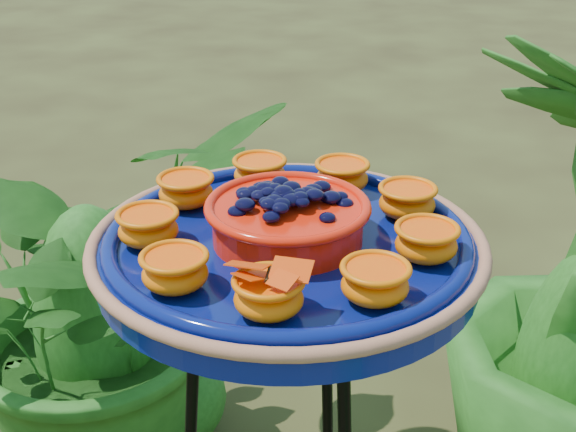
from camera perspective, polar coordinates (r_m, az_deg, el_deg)
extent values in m
torus|color=black|center=(1.00, -0.03, -4.46)|extent=(0.32, 0.32, 0.02)
cylinder|color=#07135D|center=(0.99, -0.03, -2.79)|extent=(0.57, 0.57, 0.04)
torus|color=#AE724F|center=(0.98, -0.03, -1.83)|extent=(0.49, 0.49, 0.02)
torus|color=#07135D|center=(0.98, -0.03, -1.62)|extent=(0.45, 0.45, 0.02)
cylinder|color=red|center=(0.97, -0.03, -0.52)|extent=(0.22, 0.22, 0.05)
torus|color=red|center=(0.96, -0.03, 0.70)|extent=(0.20, 0.20, 0.01)
ellipsoid|color=black|center=(0.95, -0.03, 1.04)|extent=(0.16, 0.16, 0.03)
ellipsoid|color=#ED5F02|center=(0.94, 9.80, -2.06)|extent=(0.07, 0.07, 0.04)
cylinder|color=#FF6E05|center=(0.93, 9.88, -1.07)|extent=(0.07, 0.07, 0.01)
ellipsoid|color=#ED5F02|center=(1.04, 8.46, 0.86)|extent=(0.07, 0.07, 0.04)
cylinder|color=#FF6E05|center=(1.03, 8.53, 1.78)|extent=(0.07, 0.07, 0.01)
ellipsoid|color=#ED5F02|center=(1.11, 3.86, 2.67)|extent=(0.07, 0.07, 0.04)
cylinder|color=#FF6E05|center=(1.10, 3.88, 3.54)|extent=(0.07, 0.07, 0.01)
ellipsoid|color=#ED5F02|center=(1.12, -2.02, 2.94)|extent=(0.07, 0.07, 0.04)
cylinder|color=#FF6E05|center=(1.11, -2.03, 3.80)|extent=(0.07, 0.07, 0.01)
ellipsoid|color=#ED5F02|center=(1.07, -7.26, 1.61)|extent=(0.07, 0.07, 0.04)
cylinder|color=#FF6E05|center=(1.06, -7.31, 2.51)|extent=(0.07, 0.07, 0.01)
ellipsoid|color=#ED5F02|center=(0.97, -9.90, -1.02)|extent=(0.07, 0.07, 0.04)
cylinder|color=#FF6E05|center=(0.97, -9.98, -0.06)|extent=(0.07, 0.07, 0.01)
ellipsoid|color=#ED5F02|center=(0.88, -8.03, -4.11)|extent=(0.07, 0.07, 0.04)
cylinder|color=#FF6E05|center=(0.87, -8.10, -3.07)|extent=(0.07, 0.07, 0.01)
ellipsoid|color=#ED5F02|center=(0.82, -1.38, -5.92)|extent=(0.07, 0.07, 0.04)
cylinder|color=#FF6E05|center=(0.81, -1.40, -4.83)|extent=(0.07, 0.07, 0.01)
ellipsoid|color=#ED5F02|center=(0.85, 6.20, -4.95)|extent=(0.07, 0.07, 0.04)
cylinder|color=#FF6E05|center=(0.84, 6.26, -3.89)|extent=(0.07, 0.07, 0.01)
cylinder|color=black|center=(0.81, -1.40, -4.20)|extent=(0.01, 0.03, 0.00)
cube|color=#ED3904|center=(0.81, -2.91, -3.51)|extent=(0.04, 0.03, 0.01)
cube|color=#ED3904|center=(0.80, 0.24, -3.83)|extent=(0.04, 0.03, 0.01)
imported|color=#1C4C14|center=(1.89, -13.64, -5.75)|extent=(0.99, 1.04, 0.90)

